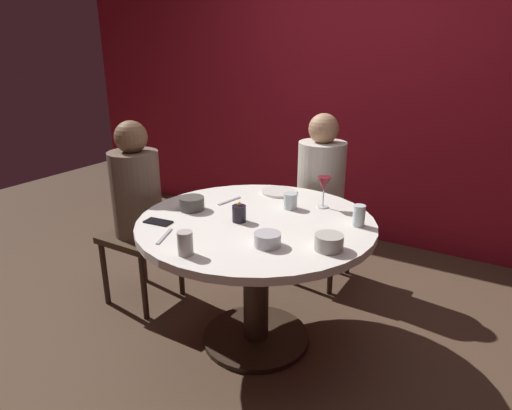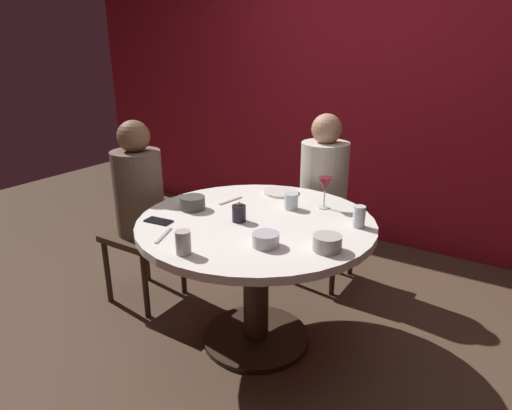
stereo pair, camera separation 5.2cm
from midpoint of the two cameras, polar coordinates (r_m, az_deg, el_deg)
The scene contains 17 objects.
ground_plane at distance 2.67m, azimuth -0.58°, elevation -16.72°, with size 8.00×8.00×0.00m, color #4C3828.
back_wall at distance 3.78m, azimuth 14.03°, elevation 14.87°, with size 6.00×0.10×2.60m, color maroon.
dining_table at distance 2.37m, azimuth -0.63°, elevation -5.64°, with size 1.23×1.23×0.73m.
seated_diner_left at distance 2.83m, azimuth -15.56°, elevation 1.27°, with size 0.40×0.40×1.18m.
seated_diner_back at distance 3.03m, azimuth 7.82°, elevation 3.07°, with size 0.40×0.40×1.18m.
candle_holder at distance 2.27m, azimuth -2.83°, elevation -1.08°, with size 0.07×0.07×0.11m.
wine_glass at distance 2.46m, azimuth 8.08°, elevation 2.52°, with size 0.08×0.08×0.18m.
dinner_plate at distance 2.72m, azimuth 2.43°, elevation 1.69°, with size 0.21×0.21×0.01m, color silver.
cell_phone at distance 2.32m, azimuth -13.03°, elevation -2.12°, with size 0.07×0.14×0.01m, color black.
bowl_serving_large at distance 2.00m, azimuth 0.73°, elevation -4.43°, with size 0.12×0.12×0.06m, color #B7B7BC.
bowl_salad_center at distance 1.98m, azimuth 8.56°, elevation -4.73°, with size 0.13×0.13×0.07m, color #B2ADA3.
bowl_small_white at distance 2.46m, azimuth -8.81°, elevation 0.19°, with size 0.14×0.14×0.07m, color #4C4742.
cup_near_candle at distance 2.45m, azimuth 3.81°, elevation 0.52°, with size 0.08×0.08×0.09m, color silver.
cup_by_left_diner at distance 1.94m, azimuth -9.80°, elevation -4.84°, with size 0.07×0.07×0.11m, color #B2ADA3.
cup_by_right_diner at distance 2.26m, azimuth 12.38°, elevation -1.34°, with size 0.06×0.06×0.11m, color silver.
fork_near_plate at distance 2.15m, azimuth -12.33°, elevation -3.91°, with size 0.02×0.18×0.01m, color #B7B7BC.
knife_near_plate at distance 2.58m, azimuth -4.00°, elevation 0.53°, with size 0.02×0.18×0.01m, color #B7B7BC.
Camera 1 is at (1.10, -1.84, 1.58)m, focal length 31.29 mm.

